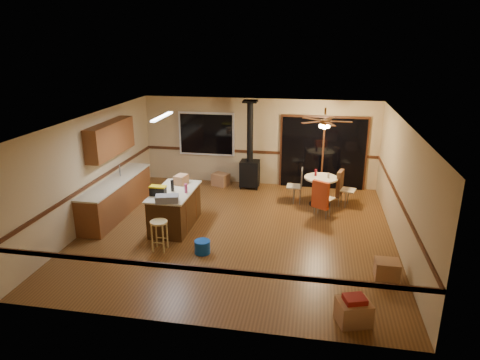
% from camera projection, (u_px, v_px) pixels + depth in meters
% --- Properties ---
extents(floor, '(7.00, 7.00, 0.00)m').
position_uv_depth(floor, '(238.00, 231.00, 9.93)').
color(floor, brown).
rests_on(floor, ground).
extents(ceiling, '(7.00, 7.00, 0.00)m').
position_uv_depth(ceiling, '(238.00, 120.00, 9.11)').
color(ceiling, silver).
rests_on(ceiling, ground).
extents(wall_back, '(7.00, 0.00, 7.00)m').
position_uv_depth(wall_back, '(259.00, 142.00, 12.79)').
color(wall_back, tan).
rests_on(wall_back, ground).
extents(wall_front, '(7.00, 0.00, 7.00)m').
position_uv_depth(wall_front, '(194.00, 251.00, 6.25)').
color(wall_front, tan).
rests_on(wall_front, ground).
extents(wall_left, '(0.00, 7.00, 7.00)m').
position_uv_depth(wall_left, '(92.00, 170.00, 10.10)').
color(wall_left, tan).
rests_on(wall_left, ground).
extents(wall_right, '(0.00, 7.00, 7.00)m').
position_uv_depth(wall_right, '(402.00, 187.00, 8.93)').
color(wall_right, tan).
rests_on(wall_right, ground).
extents(chair_rail, '(7.00, 7.00, 0.08)m').
position_uv_depth(chair_rail, '(238.00, 190.00, 9.61)').
color(chair_rail, '#401F10').
rests_on(chair_rail, ground).
extents(window, '(1.72, 0.10, 1.32)m').
position_uv_depth(window, '(206.00, 134.00, 12.94)').
color(window, black).
rests_on(window, ground).
extents(sliding_door, '(2.52, 0.10, 2.10)m').
position_uv_depth(sliding_door, '(323.00, 153.00, 12.50)').
color(sliding_door, black).
rests_on(sliding_door, ground).
extents(lower_cabinets, '(0.60, 3.00, 0.86)m').
position_uv_depth(lower_cabinets, '(117.00, 198.00, 10.79)').
color(lower_cabinets, brown).
rests_on(lower_cabinets, ground).
extents(countertop, '(0.64, 3.04, 0.04)m').
position_uv_depth(countertop, '(115.00, 181.00, 10.65)').
color(countertop, beige).
rests_on(countertop, lower_cabinets).
extents(upper_cabinets, '(0.35, 2.00, 0.80)m').
position_uv_depth(upper_cabinets, '(110.00, 139.00, 10.54)').
color(upper_cabinets, brown).
rests_on(upper_cabinets, ground).
extents(kitchen_island, '(0.88, 1.68, 0.90)m').
position_uv_depth(kitchen_island, '(175.00, 209.00, 10.04)').
color(kitchen_island, '#3E240F').
rests_on(kitchen_island, ground).
extents(wood_stove, '(0.55, 0.50, 2.52)m').
position_uv_depth(wood_stove, '(250.00, 164.00, 12.58)').
color(wood_stove, black).
rests_on(wood_stove, ground).
extents(ceiling_fan, '(0.24, 0.24, 0.55)m').
position_uv_depth(ceiling_fan, '(325.00, 123.00, 10.79)').
color(ceiling_fan, brown).
rests_on(ceiling_fan, ceiling).
extents(fluorescent_strip, '(0.10, 1.20, 0.04)m').
position_uv_depth(fluorescent_strip, '(162.00, 117.00, 9.70)').
color(fluorescent_strip, white).
rests_on(fluorescent_strip, ceiling).
extents(toolbox_grey, '(0.54, 0.39, 0.15)m').
position_uv_depth(toolbox_grey, '(167.00, 199.00, 9.18)').
color(toolbox_grey, slate).
rests_on(toolbox_grey, kitchen_island).
extents(toolbox_black, '(0.35, 0.19, 0.19)m').
position_uv_depth(toolbox_black, '(158.00, 191.00, 9.57)').
color(toolbox_black, black).
rests_on(toolbox_black, kitchen_island).
extents(toolbox_yellow_lid, '(0.37, 0.20, 0.03)m').
position_uv_depth(toolbox_yellow_lid, '(158.00, 187.00, 9.54)').
color(toolbox_yellow_lid, gold).
rests_on(toolbox_yellow_lid, toolbox_black).
extents(box_on_island, '(0.31, 0.38, 0.22)m').
position_uv_depth(box_on_island, '(181.00, 180.00, 10.31)').
color(box_on_island, '#A26F48').
rests_on(box_on_island, kitchen_island).
extents(bottle_dark, '(0.08, 0.08, 0.27)m').
position_uv_depth(bottle_dark, '(172.00, 186.00, 9.82)').
color(bottle_dark, black).
rests_on(bottle_dark, kitchen_island).
extents(bottle_pink, '(0.07, 0.07, 0.22)m').
position_uv_depth(bottle_pink, '(186.00, 188.00, 9.72)').
color(bottle_pink, '#D84C8C').
rests_on(bottle_pink, kitchen_island).
extents(bottle_white, '(0.07, 0.07, 0.18)m').
position_uv_depth(bottle_white, '(186.00, 179.00, 10.46)').
color(bottle_white, white).
rests_on(bottle_white, kitchen_island).
extents(bar_stool, '(0.38, 0.38, 0.66)m').
position_uv_depth(bar_stool, '(160.00, 236.00, 8.94)').
color(bar_stool, tan).
rests_on(bar_stool, floor).
extents(blue_bucket, '(0.35, 0.35, 0.28)m').
position_uv_depth(blue_bucket, '(202.00, 247.00, 8.87)').
color(blue_bucket, '#0C43A9').
rests_on(blue_bucket, floor).
extents(dining_table, '(0.89, 0.89, 0.78)m').
position_uv_depth(dining_table, '(321.00, 186.00, 11.32)').
color(dining_table, black).
rests_on(dining_table, ground).
extents(glass_red, '(0.08, 0.08, 0.18)m').
position_uv_depth(glass_red, '(316.00, 173.00, 11.33)').
color(glass_red, '#590C14').
rests_on(glass_red, dining_table).
extents(glass_cream, '(0.06, 0.06, 0.14)m').
position_uv_depth(glass_cream, '(328.00, 176.00, 11.14)').
color(glass_cream, beige).
rests_on(glass_cream, dining_table).
extents(chair_left, '(0.41, 0.40, 0.51)m').
position_uv_depth(chair_left, '(298.00, 182.00, 11.50)').
color(chair_left, '#BFB28D').
rests_on(chair_left, ground).
extents(chair_near, '(0.60, 0.61, 0.70)m').
position_uv_depth(chair_near, '(321.00, 195.00, 10.50)').
color(chair_near, '#BFB28D').
rests_on(chair_near, ground).
extents(chair_right, '(0.55, 0.53, 0.70)m').
position_uv_depth(chair_right, '(341.00, 184.00, 11.30)').
color(chair_right, '#BFB28D').
rests_on(chair_right, ground).
extents(box_under_window, '(0.57, 0.52, 0.37)m').
position_uv_depth(box_under_window, '(221.00, 179.00, 12.95)').
color(box_under_window, '#A26F48').
rests_on(box_under_window, floor).
extents(box_corner_a, '(0.60, 0.55, 0.38)m').
position_uv_depth(box_corner_a, '(354.00, 312.00, 6.67)').
color(box_corner_a, '#A26F48').
rests_on(box_corner_a, floor).
extents(box_corner_b, '(0.44, 0.38, 0.35)m').
position_uv_depth(box_corner_b, '(387.00, 270.00, 7.93)').
color(box_corner_b, '#A26F48').
rests_on(box_corner_b, floor).
extents(box_small_red, '(0.40, 0.36, 0.09)m').
position_uv_depth(box_small_red, '(355.00, 299.00, 6.60)').
color(box_small_red, maroon).
rests_on(box_small_red, box_corner_a).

